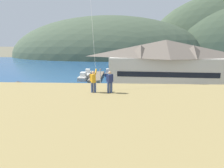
{
  "coord_description": "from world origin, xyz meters",
  "views": [
    {
      "loc": [
        2.67,
        -22.97,
        11.15
      ],
      "look_at": [
        1.12,
        9.0,
        3.87
      ],
      "focal_mm": 31.21,
      "sensor_mm": 36.0,
      "label": 1
    }
  ],
  "objects_px": {
    "parked_car_mid_row_center": "(82,106)",
    "parking_light_pole": "(100,83)",
    "parked_car_back_row_right": "(152,106)",
    "moored_boat_outer_mooring": "(108,73)",
    "moored_boat_inner_slip": "(88,73)",
    "parked_car_mid_row_far": "(12,118)",
    "person_companion": "(110,81)",
    "moored_boat_wharfside": "(84,77)",
    "parked_car_corner_spot": "(148,119)",
    "parked_car_front_row_silver": "(102,119)",
    "storage_shed_near_lot": "(19,95)",
    "person_kite_flyer": "(93,81)",
    "wharf_dock": "(97,76)",
    "parked_car_mid_row_near": "(56,103)",
    "storage_shed_waterside": "(118,76)",
    "harbor_lodge": "(165,63)"
  },
  "relations": [
    {
      "from": "parked_car_back_row_right",
      "to": "parking_light_pole",
      "type": "xyz_separation_m",
      "value": [
        -8.51,
        4.42,
        2.58
      ]
    },
    {
      "from": "moored_boat_wharfside",
      "to": "parked_car_mid_row_center",
      "type": "height_order",
      "value": "moored_boat_wharfside"
    },
    {
      "from": "moored_boat_wharfside",
      "to": "parked_car_mid_row_far",
      "type": "relative_size",
      "value": 1.64
    },
    {
      "from": "storage_shed_waterside",
      "to": "parked_car_corner_spot",
      "type": "height_order",
      "value": "storage_shed_waterside"
    },
    {
      "from": "moored_boat_inner_slip",
      "to": "parked_car_corner_spot",
      "type": "bearing_deg",
      "value": -69.19
    },
    {
      "from": "moored_boat_wharfside",
      "to": "parked_car_mid_row_near",
      "type": "bearing_deg",
      "value": -89.49
    },
    {
      "from": "moored_boat_outer_mooring",
      "to": "person_kite_flyer",
      "type": "bearing_deg",
      "value": -87.59
    },
    {
      "from": "storage_shed_waterside",
      "to": "person_companion",
      "type": "height_order",
      "value": "person_companion"
    },
    {
      "from": "moored_boat_inner_slip",
      "to": "parking_light_pole",
      "type": "height_order",
      "value": "parking_light_pole"
    },
    {
      "from": "moored_boat_inner_slip",
      "to": "person_kite_flyer",
      "type": "bearing_deg",
      "value": -79.59
    },
    {
      "from": "person_companion",
      "to": "parked_car_front_row_silver",
      "type": "bearing_deg",
      "value": 99.96
    },
    {
      "from": "storage_shed_near_lot",
      "to": "moored_boat_outer_mooring",
      "type": "xyz_separation_m",
      "value": [
        12.14,
        32.4,
        -1.77
      ]
    },
    {
      "from": "parking_light_pole",
      "to": "person_companion",
      "type": "relative_size",
      "value": 3.48
    },
    {
      "from": "parked_car_corner_spot",
      "to": "person_kite_flyer",
      "type": "bearing_deg",
      "value": -122.82
    },
    {
      "from": "wharf_dock",
      "to": "parked_car_back_row_right",
      "type": "relative_size",
      "value": 3.6
    },
    {
      "from": "parked_car_back_row_right",
      "to": "person_companion",
      "type": "bearing_deg",
      "value": -111.9
    },
    {
      "from": "parked_car_back_row_right",
      "to": "moored_boat_outer_mooring",
      "type": "bearing_deg",
      "value": 105.45
    },
    {
      "from": "parked_car_front_row_silver",
      "to": "parked_car_corner_spot",
      "type": "bearing_deg",
      "value": 1.05
    },
    {
      "from": "parked_car_mid_row_far",
      "to": "person_companion",
      "type": "distance_m",
      "value": 17.48
    },
    {
      "from": "parked_car_mid_row_near",
      "to": "parking_light_pole",
      "type": "relative_size",
      "value": 0.72
    },
    {
      "from": "storage_shed_near_lot",
      "to": "person_kite_flyer",
      "type": "relative_size",
      "value": 4.49
    },
    {
      "from": "wharf_dock",
      "to": "person_kite_flyer",
      "type": "relative_size",
      "value": 8.16
    },
    {
      "from": "parked_car_back_row_right",
      "to": "parked_car_mid_row_far",
      "type": "bearing_deg",
      "value": -163.84
    },
    {
      "from": "moored_boat_inner_slip",
      "to": "parked_car_front_row_silver",
      "type": "relative_size",
      "value": 1.43
    },
    {
      "from": "storage_shed_waterside",
      "to": "parked_car_mid_row_near",
      "type": "distance_m",
      "value": 20.11
    },
    {
      "from": "storage_shed_waterside",
      "to": "wharf_dock",
      "type": "xyz_separation_m",
      "value": [
        -6.49,
        9.98,
        -1.92
      ]
    },
    {
      "from": "parked_car_mid_row_center",
      "to": "parking_light_pole",
      "type": "bearing_deg",
      "value": 64.43
    },
    {
      "from": "storage_shed_near_lot",
      "to": "parked_car_corner_spot",
      "type": "distance_m",
      "value": 20.58
    },
    {
      "from": "parked_car_corner_spot",
      "to": "person_companion",
      "type": "height_order",
      "value": "person_companion"
    },
    {
      "from": "moored_boat_wharfside",
      "to": "parked_car_front_row_silver",
      "type": "relative_size",
      "value": 1.66
    },
    {
      "from": "storage_shed_near_lot",
      "to": "moored_boat_outer_mooring",
      "type": "bearing_deg",
      "value": 69.46
    },
    {
      "from": "moored_boat_wharfside",
      "to": "parked_car_front_row_silver",
      "type": "height_order",
      "value": "moored_boat_wharfside"
    },
    {
      "from": "moored_boat_outer_mooring",
      "to": "moored_boat_inner_slip",
      "type": "height_order",
      "value": "same"
    },
    {
      "from": "moored_boat_wharfside",
      "to": "parked_car_corner_spot",
      "type": "xyz_separation_m",
      "value": [
        14.33,
        -30.97,
        0.34
      ]
    },
    {
      "from": "parked_car_mid_row_far",
      "to": "storage_shed_near_lot",
      "type": "bearing_deg",
      "value": 108.32
    },
    {
      "from": "parked_car_back_row_right",
      "to": "parked_car_front_row_silver",
      "type": "bearing_deg",
      "value": -143.13
    },
    {
      "from": "moored_boat_outer_mooring",
      "to": "parked_car_back_row_right",
      "type": "bearing_deg",
      "value": -74.55
    },
    {
      "from": "wharf_dock",
      "to": "parked_car_mid_row_near",
      "type": "xyz_separation_m",
      "value": [
        -3.24,
        -27.53,
        0.71
      ]
    },
    {
      "from": "parked_car_back_row_right",
      "to": "person_companion",
      "type": "relative_size",
      "value": 2.42
    },
    {
      "from": "storage_shed_waterside",
      "to": "parking_light_pole",
      "type": "xyz_separation_m",
      "value": [
        -2.78,
        -14.02,
        1.38
      ]
    },
    {
      "from": "wharf_dock",
      "to": "parked_car_back_row_right",
      "type": "xyz_separation_m",
      "value": [
        12.21,
        -28.42,
        0.71
      ]
    },
    {
      "from": "parked_car_corner_spot",
      "to": "parking_light_pole",
      "type": "xyz_separation_m",
      "value": [
        -7.16,
        9.76,
        2.58
      ]
    },
    {
      "from": "parked_car_mid_row_far",
      "to": "person_kite_flyer",
      "type": "relative_size",
      "value": 2.3
    },
    {
      "from": "moored_boat_inner_slip",
      "to": "parking_light_pole",
      "type": "xyz_separation_m",
      "value": [
        6.96,
        -27.41,
        2.93
      ]
    },
    {
      "from": "harbor_lodge",
      "to": "parked_car_mid_row_far",
      "type": "distance_m",
      "value": 32.54
    },
    {
      "from": "parked_car_back_row_right",
      "to": "wharf_dock",
      "type": "bearing_deg",
      "value": 113.26
    },
    {
      "from": "moored_boat_outer_mooring",
      "to": "person_companion",
      "type": "bearing_deg",
      "value": -85.99
    },
    {
      "from": "storage_shed_near_lot",
      "to": "person_companion",
      "type": "xyz_separation_m",
      "value": [
        15.42,
        -14.37,
        5.48
      ]
    },
    {
      "from": "parked_car_mid_row_center",
      "to": "parking_light_pole",
      "type": "relative_size",
      "value": 0.71
    },
    {
      "from": "harbor_lodge",
      "to": "parked_car_mid_row_center",
      "type": "height_order",
      "value": "harbor_lodge"
    }
  ]
}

